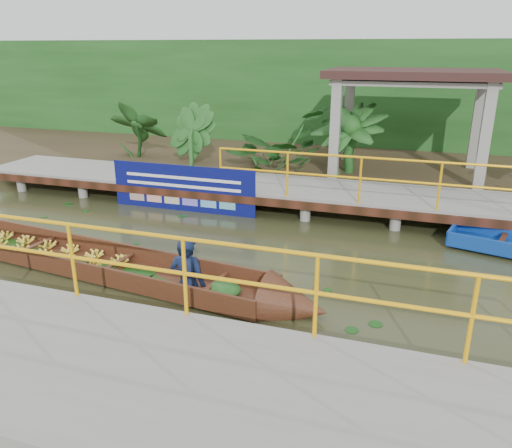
% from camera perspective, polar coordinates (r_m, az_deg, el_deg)
% --- Properties ---
extents(ground, '(80.00, 80.00, 0.00)m').
position_cam_1_polar(ground, '(9.38, -4.08, -4.09)').
color(ground, '#2C3018').
rests_on(ground, ground).
extents(land_strip, '(30.00, 8.00, 0.45)m').
position_cam_1_polar(land_strip, '(16.17, 5.97, 6.87)').
color(land_strip, '#352B1A').
rests_on(land_strip, ground).
extents(far_dock, '(16.00, 2.06, 1.66)m').
position_cam_1_polar(far_dock, '(12.27, 1.96, 4.08)').
color(far_dock, gray).
rests_on(far_dock, ground).
extents(near_dock, '(18.00, 2.40, 1.73)m').
position_cam_1_polar(near_dock, '(5.59, -11.17, -19.09)').
color(near_dock, gray).
rests_on(near_dock, ground).
extents(pavilion, '(4.40, 3.00, 3.00)m').
position_cam_1_polar(pavilion, '(14.27, 17.50, 14.95)').
color(pavilion, gray).
rests_on(pavilion, ground).
extents(foliage_backdrop, '(30.00, 0.80, 4.00)m').
position_cam_1_polar(foliage_backdrop, '(18.32, 7.91, 13.91)').
color(foliage_backdrop, '#194315').
rests_on(foliage_backdrop, ground).
extents(vendor_boat, '(9.59, 2.02, 2.12)m').
position_cam_1_polar(vendor_boat, '(9.44, -18.73, -3.40)').
color(vendor_boat, '#3B1E10').
rests_on(vendor_boat, ground).
extents(blue_banner, '(3.67, 0.04, 1.15)m').
position_cam_1_polar(blue_banner, '(12.10, -8.38, 4.03)').
color(blue_banner, '#0B0F5A').
rests_on(blue_banner, ground).
extents(tropical_plants, '(14.35, 1.35, 1.69)m').
position_cam_1_polar(tropical_plants, '(13.63, 8.96, 8.95)').
color(tropical_plants, '#194315').
rests_on(tropical_plants, ground).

